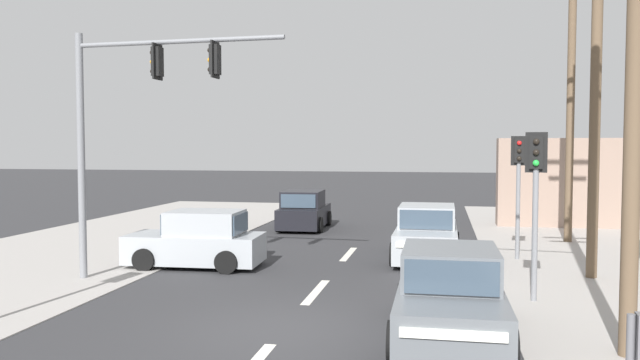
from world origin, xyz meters
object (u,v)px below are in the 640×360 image
at_px(utility_pole_background_right, 571,74).
at_px(traffic_signal_mast, 128,109).
at_px(utility_pole_midground_right, 596,60).
at_px(utility_pole_foreground_right, 626,9).
at_px(sedan_receding_far, 427,235).
at_px(pedestal_signal_far_median, 518,176).
at_px(hatchback_kerbside_parked, 304,211).
at_px(hatchback_oncoming_mid, 198,241).
at_px(sedan_crossing_left, 450,298).
at_px(pedestal_signal_right_kerb, 536,187).

distance_m(utility_pole_background_right, traffic_signal_mast, 14.49).
relative_size(utility_pole_midground_right, traffic_signal_mast, 1.71).
bearing_deg(utility_pole_foreground_right, sedan_receding_far, 111.30).
bearing_deg(utility_pole_foreground_right, traffic_signal_mast, 160.60).
bearing_deg(pedestal_signal_far_median, hatchback_kerbside_parked, 144.08).
distance_m(utility_pole_midground_right, utility_pole_background_right, 6.08).
distance_m(utility_pole_foreground_right, hatchback_oncoming_mid, 11.69).
distance_m(utility_pole_midground_right, hatchback_oncoming_mid, 11.16).
xyz_separation_m(sedan_receding_far, sedan_crossing_left, (0.56, -7.62, 0.00)).
height_order(utility_pole_midground_right, hatchback_kerbside_parked, utility_pole_midground_right).
bearing_deg(traffic_signal_mast, utility_pole_midground_right, 12.68).
relative_size(utility_pole_midground_right, pedestal_signal_far_median, 2.88).
xyz_separation_m(pedestal_signal_far_median, hatchback_oncoming_mid, (-8.63, -2.75, -1.71)).
bearing_deg(hatchback_kerbside_parked, hatchback_oncoming_mid, -97.89).
bearing_deg(hatchback_oncoming_mid, utility_pole_foreground_right, -31.33).
bearing_deg(utility_pole_midground_right, utility_pole_foreground_right, -98.98).
bearing_deg(utility_pole_midground_right, pedestal_signal_far_median, 123.09).
bearing_deg(utility_pole_foreground_right, sedan_crossing_left, 171.86).
relative_size(utility_pole_foreground_right, sedan_receding_far, 2.34).
bearing_deg(hatchback_oncoming_mid, sedan_receding_far, 21.65).
relative_size(pedestal_signal_right_kerb, sedan_crossing_left, 0.84).
height_order(traffic_signal_mast, sedan_crossing_left, traffic_signal_mast).
height_order(pedestal_signal_right_kerb, hatchback_oncoming_mid, pedestal_signal_right_kerb).
height_order(utility_pole_midground_right, sedan_crossing_left, utility_pole_midground_right).
bearing_deg(sedan_crossing_left, utility_pole_midground_right, 58.21).
height_order(utility_pole_foreground_right, hatchback_oncoming_mid, utility_pole_foreground_right).
bearing_deg(traffic_signal_mast, utility_pole_foreground_right, -19.40).
distance_m(utility_pole_foreground_right, utility_pole_midground_right, 6.11).
relative_size(pedestal_signal_right_kerb, sedan_receding_far, 0.84).
bearing_deg(utility_pole_background_right, pedestal_signal_far_median, -119.12).
xyz_separation_m(utility_pole_background_right, sedan_receding_far, (-4.65, -4.09, -4.98)).
height_order(utility_pole_foreground_right, sedan_receding_far, utility_pole_foreground_right).
relative_size(utility_pole_background_right, sedan_crossing_left, 2.56).
relative_size(utility_pole_foreground_right, hatchback_kerbside_parked, 2.70).
height_order(utility_pole_midground_right, sedan_receding_far, utility_pole_midground_right).
bearing_deg(utility_pole_midground_right, sedan_crossing_left, -121.79).
relative_size(sedan_receding_far, sedan_crossing_left, 1.00).
height_order(utility_pole_background_right, traffic_signal_mast, utility_pole_background_right).
height_order(utility_pole_background_right, hatchback_kerbside_parked, utility_pole_background_right).
distance_m(utility_pole_foreground_right, utility_pole_background_right, 12.17).
distance_m(sedan_receding_far, sedan_crossing_left, 7.64).
height_order(utility_pole_foreground_right, utility_pole_background_right, utility_pole_background_right).
xyz_separation_m(hatchback_oncoming_mid, sedan_crossing_left, (6.61, -5.22, 0.00)).
distance_m(hatchback_oncoming_mid, sedan_receding_far, 6.52).
distance_m(pedestal_signal_far_median, hatchback_oncoming_mid, 9.21).
xyz_separation_m(utility_pole_background_right, hatchback_oncoming_mid, (-10.71, -6.49, -4.98)).
bearing_deg(utility_pole_background_right, hatchback_kerbside_parked, 170.02).
relative_size(utility_pole_background_right, hatchback_kerbside_parked, 2.95).
distance_m(hatchback_oncoming_mid, sedan_crossing_left, 8.42).
bearing_deg(sedan_crossing_left, pedestal_signal_right_kerb, 59.03).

